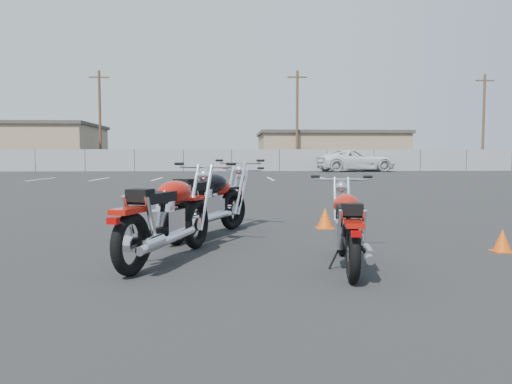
{
  "coord_description": "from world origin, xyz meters",
  "views": [
    {
      "loc": [
        -0.18,
        -6.57,
        1.15
      ],
      "look_at": [
        0.2,
        0.6,
        0.65
      ],
      "focal_mm": 35.0,
      "sensor_mm": 36.0,
      "label": 1
    }
  ],
  "objects_px": {
    "motorcycle_second_black": "(207,202)",
    "motorcycle_rear_red": "(348,227)",
    "white_van": "(356,154)",
    "motorcycle_third_red": "(168,217)",
    "motorcycle_front_red": "(213,204)"
  },
  "relations": [
    {
      "from": "motorcycle_second_black",
      "to": "motorcycle_rear_red",
      "type": "height_order",
      "value": "motorcycle_second_black"
    },
    {
      "from": "motorcycle_second_black",
      "to": "white_van",
      "type": "distance_m",
      "value": 34.12
    },
    {
      "from": "white_van",
      "to": "motorcycle_third_red",
      "type": "bearing_deg",
      "value": 154.48
    },
    {
      "from": "motorcycle_front_red",
      "to": "motorcycle_rear_red",
      "type": "xyz_separation_m",
      "value": [
        1.48,
        -2.45,
        -0.03
      ]
    },
    {
      "from": "motorcycle_rear_red",
      "to": "white_van",
      "type": "height_order",
      "value": "white_van"
    },
    {
      "from": "motorcycle_second_black",
      "to": "motorcycle_rear_red",
      "type": "distance_m",
      "value": 2.64
    },
    {
      "from": "motorcycle_front_red",
      "to": "motorcycle_second_black",
      "type": "relative_size",
      "value": 0.87
    },
    {
      "from": "motorcycle_third_red",
      "to": "motorcycle_second_black",
      "type": "bearing_deg",
      "value": 78.02
    },
    {
      "from": "motorcycle_second_black",
      "to": "motorcycle_rear_red",
      "type": "xyz_separation_m",
      "value": [
        1.56,
        -2.13,
        -0.08
      ]
    },
    {
      "from": "motorcycle_rear_red",
      "to": "white_van",
      "type": "bearing_deg",
      "value": 75.46
    },
    {
      "from": "motorcycle_second_black",
      "to": "motorcycle_rear_red",
      "type": "relative_size",
      "value": 1.15
    },
    {
      "from": "motorcycle_front_red",
      "to": "motorcycle_second_black",
      "type": "distance_m",
      "value": 0.33
    },
    {
      "from": "motorcycle_rear_red",
      "to": "white_van",
      "type": "xyz_separation_m",
      "value": [
        8.97,
        34.58,
        0.95
      ]
    },
    {
      "from": "motorcycle_third_red",
      "to": "white_van",
      "type": "relative_size",
      "value": 0.3
    },
    {
      "from": "motorcycle_front_red",
      "to": "white_van",
      "type": "relative_size",
      "value": 0.27
    }
  ]
}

